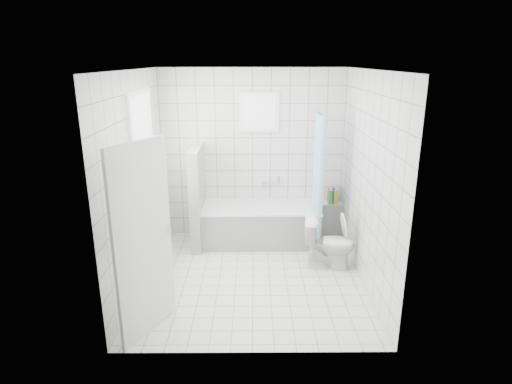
{
  "coord_description": "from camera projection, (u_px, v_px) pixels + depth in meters",
  "views": [
    {
      "loc": [
        0.01,
        -4.98,
        2.72
      ],
      "look_at": [
        0.05,
        0.35,
        1.05
      ],
      "focal_mm": 30.0,
      "sensor_mm": 36.0,
      "label": 1
    }
  ],
  "objects": [
    {
      "name": "ledge_bottles",
      "position": [
        333.0,
        196.0,
        6.67
      ],
      "size": [
        0.15,
        0.19,
        0.24
      ],
      "color": "gold",
      "rests_on": "tiled_ledge"
    },
    {
      "name": "tub_faucet",
      "position": [
        267.0,
        183.0,
        6.71
      ],
      "size": [
        0.18,
        0.06,
        0.06
      ],
      "primitive_type": "cube",
      "color": "silver",
      "rests_on": "wall_back"
    },
    {
      "name": "toilet",
      "position": [
        329.0,
        244.0,
        5.74
      ],
      "size": [
        0.71,
        0.47,
        0.68
      ],
      "primitive_type": "imported",
      "rotation": [
        0.0,
        0.0,
        1.42
      ],
      "color": "white",
      "rests_on": "ground"
    },
    {
      "name": "shower_curtain",
      "position": [
        318.0,
        176.0,
        6.17
      ],
      "size": [
        0.14,
        0.48,
        1.78
      ],
      "primitive_type": null,
      "color": "#4AB9DB",
      "rests_on": "curtain_rod"
    },
    {
      "name": "ceiling",
      "position": [
        252.0,
        70.0,
        4.79
      ],
      "size": [
        3.0,
        3.0,
        0.0
      ],
      "primitive_type": "plane",
      "rotation": [
        3.14,
        0.0,
        0.0
      ],
      "color": "white",
      "rests_on": "ground"
    },
    {
      "name": "wall_front",
      "position": [
        252.0,
        228.0,
        3.75
      ],
      "size": [
        2.8,
        0.02,
        2.6
      ],
      "primitive_type": "cube",
      "color": "white",
      "rests_on": "ground"
    },
    {
      "name": "wall_right",
      "position": [
        368.0,
        181.0,
        5.19
      ],
      "size": [
        0.02,
        3.0,
        2.6
      ],
      "primitive_type": "cube",
      "color": "white",
      "rests_on": "ground"
    },
    {
      "name": "ground",
      "position": [
        253.0,
        277.0,
        5.57
      ],
      "size": [
        3.0,
        3.0,
        0.0
      ],
      "primitive_type": "plane",
      "color": "white",
      "rests_on": "ground"
    },
    {
      "name": "partition_wall",
      "position": [
        198.0,
        197.0,
        6.36
      ],
      "size": [
        0.15,
        0.85,
        1.5
      ],
      "primitive_type": "cube",
      "color": "white",
      "rests_on": "ground"
    },
    {
      "name": "door",
      "position": [
        144.0,
        242.0,
        4.19
      ],
      "size": [
        0.4,
        0.73,
        2.0
      ],
      "primitive_type": "cube",
      "rotation": [
        0.0,
        0.0,
        -0.47
      ],
      "color": "silver",
      "rests_on": "ground"
    },
    {
      "name": "curtain_rod",
      "position": [
        320.0,
        112.0,
        6.02
      ],
      "size": [
        0.02,
        0.8,
        0.02
      ],
      "primitive_type": "cylinder",
      "rotation": [
        1.57,
        0.0,
        0.0
      ],
      "color": "silver",
      "rests_on": "wall_back"
    },
    {
      "name": "sill_bottles",
      "position": [
        150.0,
        198.0,
        5.41
      ],
      "size": [
        0.15,
        0.72,
        0.31
      ],
      "color": "#F45EBF",
      "rests_on": "window_sill"
    },
    {
      "name": "window_back",
      "position": [
        259.0,
        112.0,
        6.37
      ],
      "size": [
        0.5,
        0.01,
        0.5
      ],
      "primitive_type": "cube",
      "color": "white",
      "rests_on": "wall_back"
    },
    {
      "name": "bathtub",
      "position": [
        261.0,
        224.0,
        6.55
      ],
      "size": [
        1.77,
        0.77,
        0.58
      ],
      "color": "white",
      "rests_on": "ground"
    },
    {
      "name": "wall_back",
      "position": [
        253.0,
        154.0,
        6.61
      ],
      "size": [
        2.8,
        0.02,
        2.6
      ],
      "primitive_type": "cube",
      "color": "white",
      "rests_on": "ground"
    },
    {
      "name": "wall_left",
      "position": [
        137.0,
        181.0,
        5.17
      ],
      "size": [
        0.02,
        3.0,
        2.6
      ],
      "primitive_type": "cube",
      "color": "white",
      "rests_on": "ground"
    },
    {
      "name": "window_sill",
      "position": [
        152.0,
        207.0,
        5.59
      ],
      "size": [
        0.18,
        1.02,
        0.08
      ],
      "primitive_type": "cube",
      "color": "white",
      "rests_on": "wall_left"
    },
    {
      "name": "tiled_ledge",
      "position": [
        331.0,
        219.0,
        6.81
      ],
      "size": [
        0.4,
        0.24,
        0.55
      ],
      "primitive_type": "cube",
      "color": "white",
      "rests_on": "ground"
    },
    {
      "name": "window_left",
      "position": [
        145.0,
        152.0,
        5.37
      ],
      "size": [
        0.01,
        0.9,
        1.4
      ],
      "primitive_type": "cube",
      "color": "white",
      "rests_on": "wall_left"
    }
  ]
}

